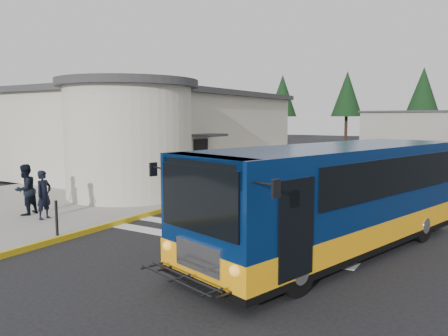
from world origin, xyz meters
The scene contains 9 objects.
ground centered at (0.00, 0.00, 0.00)m, with size 140.00×140.00×0.00m, color black.
sidewalk centered at (-9.00, 4.00, 0.07)m, with size 10.00×34.00×0.15m, color gray.
curb_strip centered at (-4.05, 4.00, 0.08)m, with size 0.12×34.00×0.16m, color gold.
station_building centered at (-10.84, 6.91, 2.57)m, with size 12.70×18.70×4.80m.
crosswalk centered at (-0.50, -0.80, 0.01)m, with size 8.00×5.35×0.01m.
transit_bus centered at (2.66, -2.34, 1.29)m, with size 5.33×9.87×2.71m.
pedestrian_a centered at (-6.24, -4.26, 0.94)m, with size 0.58×0.38×1.58m, color black.
pedestrian_b centered at (-7.30, -4.19, 1.01)m, with size 0.83×0.65×1.71m, color black.
bollard centered at (-4.20, -5.37, 0.65)m, with size 0.08×0.08×0.99m, color black.
Camera 1 is at (5.94, -13.04, 3.41)m, focal length 35.00 mm.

